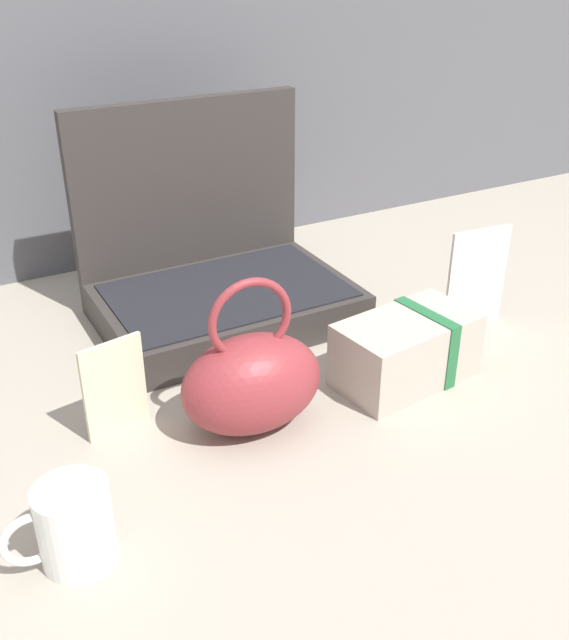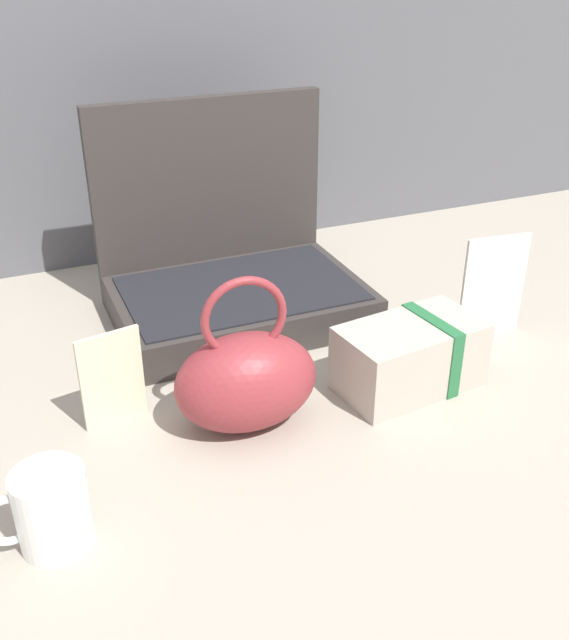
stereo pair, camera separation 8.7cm
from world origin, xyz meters
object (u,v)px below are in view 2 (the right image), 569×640
at_px(teal_pouch_handbag, 246,379).
at_px(cream_toiletry_bag, 412,356).
at_px(coffee_mug, 50,510).
at_px(info_card_left, 493,287).
at_px(open_suitcase, 230,268).
at_px(poster_card_right, 112,378).

relative_size(teal_pouch_handbag, cream_toiletry_bag, 1.00).
relative_size(coffee_mug, info_card_left, 0.68).
distance_m(open_suitcase, info_card_left, 0.44).
xyz_separation_m(teal_pouch_handbag, info_card_left, (0.45, 0.08, 0.01)).
height_order(cream_toiletry_bag, info_card_left, info_card_left).
bearing_deg(open_suitcase, cream_toiletry_bag, -64.54).
height_order(coffee_mug, info_card_left, info_card_left).
bearing_deg(coffee_mug, cream_toiletry_bag, 12.74).
relative_size(open_suitcase, cream_toiletry_bag, 1.88).
distance_m(open_suitcase, coffee_mug, 0.58).
bearing_deg(coffee_mug, teal_pouch_handbag, 24.37).
relative_size(teal_pouch_handbag, poster_card_right, 1.61).
distance_m(cream_toiletry_bag, coffee_mug, 0.53).
bearing_deg(cream_toiletry_bag, poster_card_right, 169.03).
height_order(teal_pouch_handbag, info_card_left, teal_pouch_handbag).
distance_m(teal_pouch_handbag, info_card_left, 0.46).
distance_m(teal_pouch_handbag, coffee_mug, 0.29).
xyz_separation_m(teal_pouch_handbag, coffee_mug, (-0.27, -0.12, -0.02)).
relative_size(info_card_left, poster_card_right, 1.26).
bearing_deg(info_card_left, teal_pouch_handbag, -163.91).
xyz_separation_m(cream_toiletry_bag, coffee_mug, (-0.52, -0.12, -0.00)).
height_order(open_suitcase, coffee_mug, open_suitcase).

